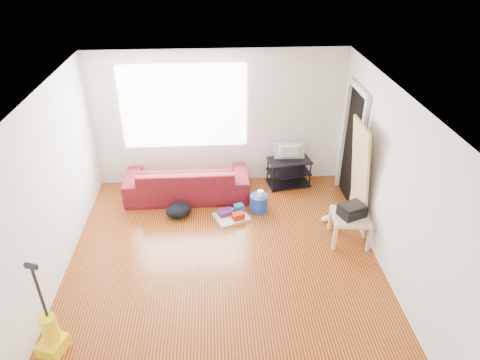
{
  "coord_description": "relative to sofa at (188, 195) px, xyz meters",
  "views": [
    {
      "loc": [
        -0.07,
        -4.66,
        4.21
      ],
      "look_at": [
        0.27,
        0.6,
        1.09
      ],
      "focal_mm": 32.0,
      "sensor_mm": 36.0,
      "label": 1
    }
  ],
  "objects": [
    {
      "name": "printer",
      "position": [
        2.54,
        -1.44,
        0.55
      ],
      "size": [
        0.45,
        0.4,
        0.2
      ],
      "rotation": [
        0.0,
        0.0,
        0.37
      ],
      "color": "black",
      "rests_on": "side_table"
    },
    {
      "name": "door_panel",
      "position": [
        2.72,
        -1.08,
        0.0
      ],
      "size": [
        0.22,
        0.72,
        1.8
      ],
      "primitive_type": "cube",
      "rotation": [
        0.0,
        -0.1,
        0.0
      ],
      "color": "#A48347",
      "rests_on": "ground"
    },
    {
      "name": "cleaning_tray",
      "position": [
        0.77,
        -0.74,
        0.06
      ],
      "size": [
        0.65,
        0.59,
        0.19
      ],
      "rotation": [
        0.0,
        0.0,
        0.37
      ],
      "color": "silver",
      "rests_on": "ground"
    },
    {
      "name": "tv",
      "position": [
        1.88,
        0.27,
        0.69
      ],
      "size": [
        0.56,
        0.07,
        0.32
      ],
      "primitive_type": "imported",
      "rotation": [
        0.0,
        0.0,
        3.14
      ],
      "color": "black",
      "rests_on": "tv_stand"
    },
    {
      "name": "room",
      "position": [
        0.66,
        -1.8,
        1.25
      ],
      "size": [
        4.51,
        5.01,
        2.51
      ],
      "color": "#511908",
      "rests_on": "ground"
    },
    {
      "name": "vacuum",
      "position": [
        -1.41,
        -3.21,
        0.23
      ],
      "size": [
        0.34,
        0.37,
        1.24
      ],
      "rotation": [
        0.0,
        0.0,
        -0.33
      ],
      "color": "yellow",
      "rests_on": "ground"
    },
    {
      "name": "backpack",
      "position": [
        -0.13,
        -0.64,
        0.0
      ],
      "size": [
        0.52,
        0.48,
        0.24
      ],
      "primitive_type": "ellipsoid",
      "rotation": [
        0.0,
        0.0,
        0.37
      ],
      "color": "black",
      "rests_on": "ground"
    },
    {
      "name": "toilet_paper",
      "position": [
        1.25,
        -0.57,
        0.2
      ],
      "size": [
        0.11,
        0.11,
        0.1
      ],
      "primitive_type": "cylinder",
      "color": "white",
      "rests_on": "bucket"
    },
    {
      "name": "sneakers",
      "position": [
        2.44,
        -0.96,
        0.05
      ],
      "size": [
        0.45,
        0.23,
        0.1
      ],
      "rotation": [
        0.0,
        0.0,
        -0.14
      ],
      "color": "white",
      "rests_on": "ground"
    },
    {
      "name": "side_table",
      "position": [
        2.54,
        -1.44,
        0.38
      ],
      "size": [
        0.62,
        0.62,
        0.46
      ],
      "rotation": [
        0.0,
        0.0,
        -0.12
      ],
      "color": "tan",
      "rests_on": "ground"
    },
    {
      "name": "bucket",
      "position": [
        1.23,
        -0.56,
        0.0
      ],
      "size": [
        0.36,
        0.36,
        0.31
      ],
      "primitive_type": "cylinder",
      "rotation": [
        0.0,
        0.0,
        -0.19
      ],
      "color": "#1D3E97",
      "rests_on": "ground"
    },
    {
      "name": "sofa",
      "position": [
        0.0,
        0.0,
        0.0
      ],
      "size": [
        2.18,
        0.85,
        0.64
      ],
      "primitive_type": "imported",
      "rotation": [
        0.0,
        0.0,
        3.14
      ],
      "color": "#4A0C0F",
      "rests_on": "ground"
    },
    {
      "name": "tv_stand",
      "position": [
        1.88,
        0.27,
        0.27
      ],
      "size": [
        0.83,
        0.56,
        0.53
      ],
      "rotation": [
        0.0,
        0.0,
        0.17
      ],
      "color": "black",
      "rests_on": "ground"
    }
  ]
}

